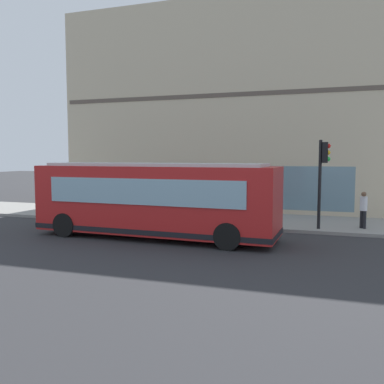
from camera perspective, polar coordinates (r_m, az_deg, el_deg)
The scene contains 11 objects.
ground at distance 16.96m, azimuth -2.18°, elevation -6.39°, with size 120.00×120.00×0.00m, color #2D2D30.
sidewalk_curb at distance 21.64m, azimuth 2.48°, elevation -3.70°, with size 4.82×40.00×0.15m, color gray.
building_corner at distance 27.54m, azimuth 6.13°, elevation 10.88°, with size 7.62×20.60×12.37m.
city_bus_nearside at distance 16.85m, azimuth -5.23°, elevation -1.13°, with size 2.89×10.12×3.07m.
traffic_light_near_corner at distance 18.78m, azimuth 17.74°, elevation 3.31°, with size 0.32×0.49×3.91m.
fire_hydrant at distance 20.90m, azimuth 8.09°, elevation -2.84°, with size 0.35×0.35×0.74m.
pedestrian_walking_along_curb at distance 24.60m, azimuth -8.12°, elevation -0.14°, with size 0.32×0.32×1.75m.
pedestrian_near_building_entrance at distance 22.56m, azimuth -3.95°, elevation -0.60°, with size 0.32×0.32×1.73m.
pedestrian_near_hydrant at distance 23.64m, azimuth -8.94°, elevation -0.32°, with size 0.32×0.32×1.78m.
pedestrian_by_light_pole at distance 19.67m, azimuth 22.72°, elevation -1.99°, with size 0.32×0.32×1.64m.
newspaper_vending_box at distance 22.25m, azimuth 6.51°, elevation -2.11°, with size 0.44×0.42×0.90m.
Camera 1 is at (-15.56, -5.84, 3.36)m, focal length 38.38 mm.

